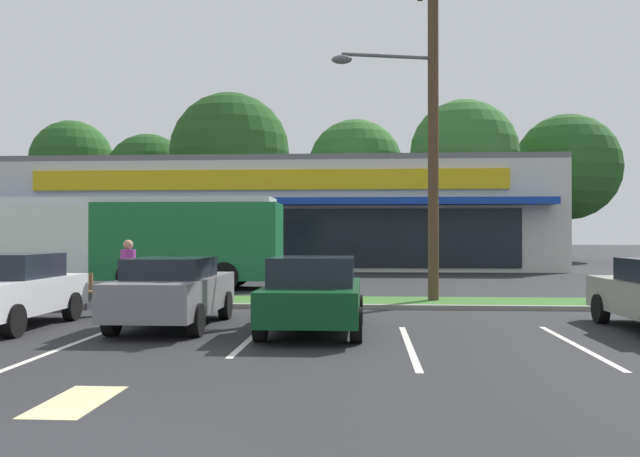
% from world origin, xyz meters
% --- Properties ---
extents(grass_median, '(56.00, 2.20, 0.12)m').
position_xyz_m(grass_median, '(0.00, 14.00, 0.06)').
color(grass_median, '#386B28').
rests_on(grass_median, ground_plane).
extents(curb_lip, '(56.00, 0.24, 0.12)m').
position_xyz_m(curb_lip, '(0.00, 12.78, 0.06)').
color(curb_lip, gray).
rests_on(curb_lip, ground_plane).
extents(parking_stripe_0, '(0.12, 4.80, 0.01)m').
position_xyz_m(parking_stripe_0, '(-2.09, 5.79, 0.00)').
color(parking_stripe_0, silver).
rests_on(parking_stripe_0, ground_plane).
extents(parking_stripe_1, '(0.12, 4.80, 0.01)m').
position_xyz_m(parking_stripe_1, '(0.95, 7.88, 0.00)').
color(parking_stripe_1, silver).
rests_on(parking_stripe_1, ground_plane).
extents(parking_stripe_2, '(0.12, 4.80, 0.01)m').
position_xyz_m(parking_stripe_2, '(3.86, 6.94, 0.00)').
color(parking_stripe_2, silver).
rests_on(parking_stripe_2, ground_plane).
extents(parking_stripe_3, '(0.12, 4.80, 0.01)m').
position_xyz_m(parking_stripe_3, '(6.79, 7.17, 0.00)').
color(parking_stripe_3, silver).
rests_on(parking_stripe_3, ground_plane).
extents(lot_arrow, '(0.70, 1.60, 0.01)m').
position_xyz_m(lot_arrow, '(-0.28, 2.64, 0.00)').
color(lot_arrow, beige).
rests_on(lot_arrow, ground_plane).
extents(storefront_building, '(30.89, 14.92, 6.09)m').
position_xyz_m(storefront_building, '(-2.02, 36.79, 3.05)').
color(storefront_building, beige).
rests_on(storefront_building, ground_plane).
extents(tree_far_left, '(6.34, 6.34, 10.75)m').
position_xyz_m(tree_far_left, '(-19.65, 46.83, 7.56)').
color(tree_far_left, '#473323').
rests_on(tree_far_left, ground_plane).
extents(tree_left, '(6.49, 6.49, 9.61)m').
position_xyz_m(tree_left, '(-13.52, 46.55, 6.35)').
color(tree_left, '#473323').
rests_on(tree_left, ground_plane).
extents(tree_mid_left, '(8.29, 8.29, 11.76)m').
position_xyz_m(tree_mid_left, '(-6.32, 42.17, 7.61)').
color(tree_mid_left, '#473323').
rests_on(tree_mid_left, ground_plane).
extents(tree_mid, '(7.17, 7.17, 10.56)m').
position_xyz_m(tree_mid, '(2.35, 46.63, 6.96)').
color(tree_mid, '#473323').
rests_on(tree_mid, ground_plane).
extents(tree_mid_right, '(7.54, 7.54, 11.33)m').
position_xyz_m(tree_mid_right, '(9.98, 43.46, 7.54)').
color(tree_mid_right, '#473323').
rests_on(tree_mid_right, ground_plane).
extents(tree_right, '(7.78, 7.78, 10.77)m').
position_xyz_m(tree_right, '(17.94, 46.61, 6.87)').
color(tree_right, '#473323').
rests_on(tree_right, ground_plane).
extents(utility_pole, '(3.16, 2.36, 9.52)m').
position_xyz_m(utility_pole, '(4.84, 14.09, 5.10)').
color(utility_pole, '#4C3826').
rests_on(utility_pole, ground_plane).
extents(city_bus, '(11.82, 2.82, 3.25)m').
position_xyz_m(city_bus, '(-5.83, 19.11, 1.77)').
color(city_bus, '#196638').
rests_on(city_bus, ground_plane).
extents(bus_stop_bench, '(1.60, 0.45, 0.95)m').
position_xyz_m(bus_stop_bench, '(-4.70, 12.20, 0.50)').
color(bus_stop_bench, brown).
rests_on(bus_stop_bench, ground_plane).
extents(car_1, '(4.52, 1.97, 1.63)m').
position_xyz_m(car_1, '(-3.05, 24.97, 0.83)').
color(car_1, navy).
rests_on(car_1, ground_plane).
extents(car_2, '(2.01, 4.19, 1.54)m').
position_xyz_m(car_2, '(-4.41, 8.70, 0.79)').
color(car_2, silver).
rests_on(car_2, ground_plane).
extents(car_4, '(1.86, 4.42, 1.46)m').
position_xyz_m(car_4, '(-0.94, 9.04, 0.76)').
color(car_4, slate).
rests_on(car_4, ground_plane).
extents(car_5, '(1.96, 4.16, 1.50)m').
position_xyz_m(car_5, '(2.06, 8.44, 0.76)').
color(car_5, '#0C3F1E').
rests_on(car_5, ground_plane).
extents(pedestrian_near_bench, '(0.37, 0.37, 1.81)m').
position_xyz_m(pedestrian_near_bench, '(-2.74, 11.41, 0.91)').
color(pedestrian_near_bench, '#47423D').
rests_on(pedestrian_near_bench, ground_plane).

